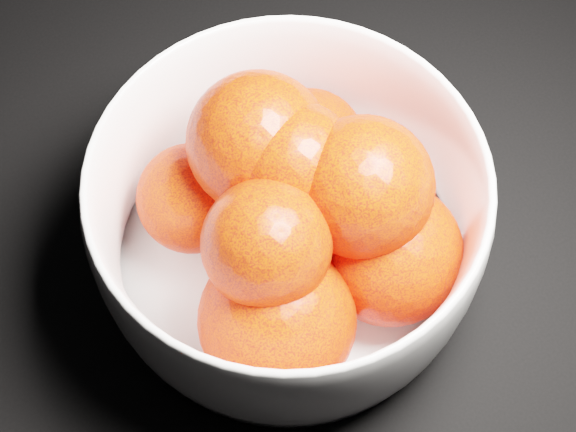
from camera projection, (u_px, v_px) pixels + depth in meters
bowl at (288, 220)px, 0.51m from camera, size 0.25×0.25×0.12m
orange_pile at (301, 216)px, 0.49m from camera, size 0.18×0.19×0.14m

